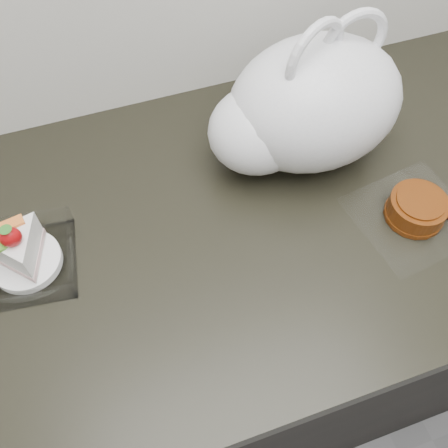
# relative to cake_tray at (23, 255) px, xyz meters

# --- Properties ---
(counter) EXTENTS (2.04, 0.64, 0.90)m
(counter) POSITION_rel_cake_tray_xyz_m (0.38, -0.02, -0.48)
(counter) COLOR black
(counter) RESTS_ON ground
(cake_tray) EXTENTS (0.16, 0.16, 0.11)m
(cake_tray) POSITION_rel_cake_tray_xyz_m (0.00, 0.00, 0.00)
(cake_tray) COLOR white
(cake_tray) RESTS_ON counter
(mooncake_wrap) EXTENTS (0.21, 0.20, 0.04)m
(mooncake_wrap) POSITION_rel_cake_tray_xyz_m (0.60, -0.11, -0.01)
(mooncake_wrap) COLOR white
(mooncake_wrap) RESTS_ON counter
(plastic_bag) EXTENTS (0.36, 0.28, 0.26)m
(plastic_bag) POSITION_rel_cake_tray_xyz_m (0.47, 0.08, 0.07)
(plastic_bag) COLOR white
(plastic_bag) RESTS_ON counter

